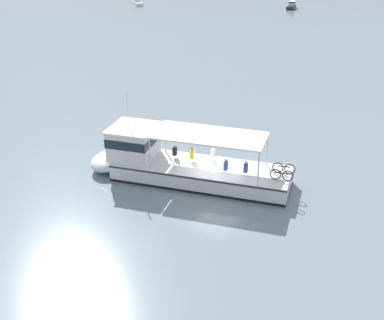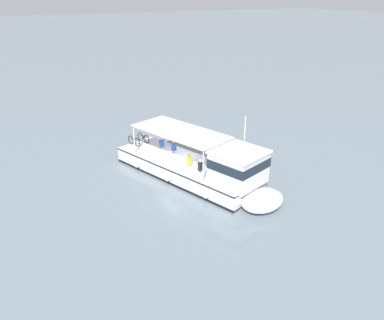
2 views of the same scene
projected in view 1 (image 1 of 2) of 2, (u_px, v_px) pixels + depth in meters
name	position (u px, v px, depth m)	size (l,w,h in m)	color
ground_plane	(215.00, 187.00, 30.71)	(400.00, 400.00, 0.00)	slate
ferry_main	(176.00, 163.00, 31.32)	(13.04, 6.88, 5.32)	silver
motorboat_off_stern	(137.00, 2.00, 94.94)	(3.66, 3.20, 1.26)	white
motorboat_mid_channel	(292.00, 5.00, 91.06)	(2.28, 3.82, 1.26)	#232328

